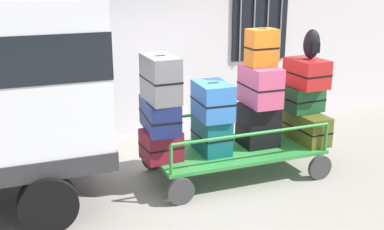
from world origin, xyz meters
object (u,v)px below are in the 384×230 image
object	(u,v)px
suitcase_center_middle	(260,86)
backpack	(312,44)
suitcase_left_middle	(160,115)
suitcase_midright_middle	(303,99)
luggage_cart	(235,152)
suitcase_midright_top	(307,73)
suitcase_left_bottom	(161,145)
suitcase_midright_bottom	(302,125)
suitcase_midleft_middle	(213,101)
suitcase_center_top	(262,48)
suitcase_center_bottom	(258,125)
suitcase_midleft_bottom	(211,135)
suitcase_left_top	(160,79)

from	to	relation	value
suitcase_center_middle	backpack	bearing A→B (deg)	-3.24
suitcase_left_middle	suitcase_midright_middle	world-z (taller)	suitcase_left_middle
luggage_cart	suitcase_midright_top	world-z (taller)	suitcase_midright_top
suitcase_left_bottom	suitcase_midright_bottom	bearing A→B (deg)	0.19
suitcase_left_middle	suitcase_midleft_middle	bearing A→B (deg)	-3.53
suitcase_midright_middle	suitcase_midright_top	size ratio (longest dim) A/B	0.86
suitcase_center_middle	suitcase_midright_middle	world-z (taller)	suitcase_center_middle
suitcase_center_middle	suitcase_midright_bottom	distance (m)	1.05
luggage_cart	suitcase_left_bottom	bearing A→B (deg)	-179.78
suitcase_center_top	backpack	xyz separation A→B (m)	(0.82, -0.05, 0.01)
suitcase_center_bottom	backpack	size ratio (longest dim) A/B	1.45
suitcase_midleft_bottom	suitcase_midright_top	world-z (taller)	suitcase_midright_top
suitcase_midleft_bottom	suitcase_midright_bottom	distance (m)	1.56
suitcase_left_bottom	suitcase_left_top	xyz separation A→B (m)	(0.00, -0.03, 0.96)
suitcase_left_bottom	suitcase_center_bottom	xyz separation A→B (m)	(1.56, 0.03, 0.10)
suitcase_midleft_bottom	suitcase_left_top	bearing A→B (deg)	-176.09
luggage_cart	suitcase_midleft_middle	bearing A→B (deg)	-177.61
luggage_cart	suitcase_midright_middle	xyz separation A→B (m)	(1.17, 0.02, 0.72)
suitcase_center_bottom	suitcase_midright_top	distance (m)	1.08
suitcase_left_bottom	suitcase_midright_middle	world-z (taller)	suitcase_midright_middle
suitcase_midleft_middle	suitcase_center_bottom	bearing A→B (deg)	3.29
suitcase_left_top	suitcase_center_top	bearing A→B (deg)	2.30
suitcase_midright_bottom	suitcase_midright_middle	world-z (taller)	suitcase_midright_middle
suitcase_left_middle	suitcase_center_bottom	distance (m)	1.59
suitcase_left_top	suitcase_center_bottom	bearing A→B (deg)	2.45
suitcase_left_top	suitcase_center_bottom	world-z (taller)	suitcase_left_top
luggage_cart	suitcase_midright_bottom	xyz separation A→B (m)	(1.17, 0.00, 0.29)
suitcase_left_middle	suitcase_midright_top	distance (m)	2.37
suitcase_midright_top	suitcase_center_bottom	bearing A→B (deg)	176.82
suitcase_midleft_bottom	backpack	xyz separation A→B (m)	(1.60, -0.05, 1.24)
suitcase_left_middle	suitcase_center_bottom	size ratio (longest dim) A/B	1.35
luggage_cart	suitcase_center_top	xyz separation A→B (m)	(0.39, 0.02, 1.56)
suitcase_left_middle	suitcase_midright_bottom	bearing A→B (deg)	-0.70
suitcase_left_middle	suitcase_midleft_bottom	bearing A→B (deg)	-1.24
suitcase_center_bottom	suitcase_midright_top	bearing A→B (deg)	-3.18
luggage_cart	suitcase_center_bottom	xyz separation A→B (m)	(0.39, 0.03, 0.38)
suitcase_left_middle	suitcase_center_middle	bearing A→B (deg)	-0.59
suitcase_midright_middle	suitcase_midright_top	world-z (taller)	suitcase_midright_top
suitcase_left_middle	backpack	size ratio (longest dim) A/B	1.96
suitcase_left_top	suitcase_center_bottom	size ratio (longest dim) A/B	1.12
suitcase_left_bottom	suitcase_midright_top	bearing A→B (deg)	-0.25
suitcase_center_bottom	luggage_cart	bearing A→B (deg)	-175.82
suitcase_midright_bottom	suitcase_center_middle	bearing A→B (deg)	179.08
suitcase_left_bottom	suitcase_center_middle	world-z (taller)	suitcase_center_middle
suitcase_left_middle	suitcase_center_middle	distance (m)	1.58
suitcase_left_middle	suitcase_midleft_middle	xyz separation A→B (m)	(0.78, -0.05, 0.14)
suitcase_center_bottom	backpack	bearing A→B (deg)	-4.12
suitcase_center_top	suitcase_midright_bottom	world-z (taller)	suitcase_center_top
suitcase_left_middle	suitcase_midright_bottom	distance (m)	2.37
luggage_cart	suitcase_midleft_bottom	size ratio (longest dim) A/B	3.96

